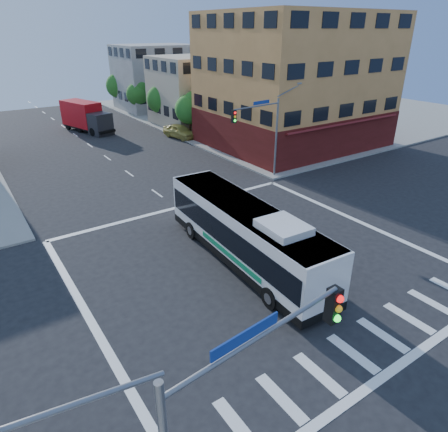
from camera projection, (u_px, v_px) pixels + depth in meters
ground at (254, 263)px, 23.28m from camera, size 120.00×120.00×0.00m
sidewalk_ne at (289, 108)px, 67.19m from camera, size 50.00×50.00×0.15m
corner_building_ne at (294, 92)px, 44.73m from camera, size 18.10×15.44×14.00m
building_east_near at (200, 90)px, 55.38m from camera, size 12.06×10.06×9.00m
building_east_far at (156, 77)px, 65.63m from camera, size 12.06×10.06×10.00m
signal_mast_ne at (263, 125)px, 33.70m from camera, size 7.91×1.13×8.07m
signal_mast_sw at (234, 409)px, 8.58m from camera, size 7.91×1.01×8.07m
street_tree_a at (191, 107)px, 48.67m from camera, size 3.60×3.60×5.53m
street_tree_b at (161, 97)px, 54.58m from camera, size 3.80×3.80×5.79m
street_tree_c at (138, 93)px, 60.68m from camera, size 3.40×3.40×5.29m
street_tree_d at (119, 84)px, 66.49m from camera, size 4.00×4.00×6.03m
transit_bus at (245, 233)px, 22.56m from camera, size 3.47×13.19×3.87m
box_truck at (86, 117)px, 51.95m from camera, size 4.71×8.70×3.76m
parked_car at (180, 131)px, 49.26m from camera, size 2.89×5.18×1.67m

